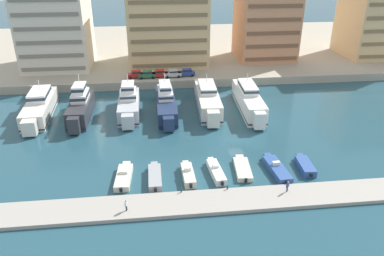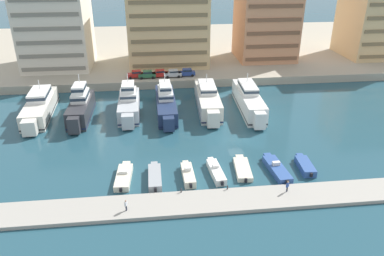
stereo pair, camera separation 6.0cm
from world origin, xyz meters
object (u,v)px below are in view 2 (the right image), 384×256
at_px(motorboat_grey_left, 155,177).
at_px(car_red_mid_left, 160,73).
at_px(yacht_ivory_far_left, 40,106).
at_px(pedestrian_mid_deck, 288,186).
at_px(yacht_charcoal_left, 81,107).
at_px(car_red_far_left, 136,74).
at_px(car_blue_center, 187,72).
at_px(yacht_silver_mid_left, 129,104).
at_px(motorboat_cream_mid_left, 188,174).
at_px(motorboat_cream_center, 242,168).
at_px(yacht_navy_center_left, 166,103).
at_px(motorboat_cream_far_left, 124,176).
at_px(car_silver_center_left, 173,73).
at_px(motorboat_blue_center_right, 276,169).
at_px(yacht_ivory_center, 208,99).
at_px(yacht_white_center_right, 249,100).
at_px(car_green_left, 147,74).
at_px(pedestrian_near_edge, 126,204).
at_px(motorboat_blue_mid_right, 305,166).
at_px(motorboat_white_center_left, 216,171).

relative_size(motorboat_grey_left, car_red_mid_left, 1.67).
relative_size(yacht_ivory_far_left, pedestrian_mid_deck, 12.17).
bearing_deg(car_red_mid_left, yacht_charcoal_left, -131.16).
xyz_separation_m(car_red_far_left, car_blue_center, (12.11, 0.03, 0.00)).
distance_m(yacht_silver_mid_left, motorboat_cream_mid_left, 26.19).
bearing_deg(motorboat_cream_center, yacht_navy_center_left, 113.56).
bearing_deg(yacht_navy_center_left, motorboat_cream_far_left, -106.91).
distance_m(yacht_silver_mid_left, car_silver_center_left, 19.25).
xyz_separation_m(yacht_ivory_far_left, car_blue_center, (30.51, 16.00, 0.95)).
bearing_deg(motorboat_cream_far_left, yacht_charcoal_left, 112.24).
bearing_deg(motorboat_blue_center_right, yacht_ivory_center, 104.54).
height_order(yacht_ivory_far_left, motorboat_cream_mid_left, yacht_ivory_far_left).
bearing_deg(yacht_white_center_right, motorboat_cream_center, -106.15).
height_order(yacht_navy_center_left, car_silver_center_left, yacht_navy_center_left).
xyz_separation_m(yacht_ivory_center, car_green_left, (-12.19, 15.66, 0.85)).
height_order(yacht_silver_mid_left, pedestrian_mid_deck, yacht_silver_mid_left).
distance_m(motorboat_blue_center_right, car_red_far_left, 46.48).
relative_size(yacht_white_center_right, pedestrian_near_edge, 13.09).
xyz_separation_m(motorboat_cream_mid_left, car_blue_center, (3.93, 41.49, 2.27)).
xyz_separation_m(yacht_ivory_center, car_red_far_left, (-14.83, 16.13, 0.85)).
distance_m(yacht_ivory_center, yacht_white_center_right, 8.30).
bearing_deg(yacht_navy_center_left, motorboat_cream_mid_left, -85.44).
bearing_deg(yacht_navy_center_left, car_silver_center_left, 81.40).
bearing_deg(yacht_charcoal_left, motorboat_cream_far_left, -67.76).
xyz_separation_m(pedestrian_near_edge, pedestrian_mid_deck, (21.09, 1.65, 0.04)).
bearing_deg(pedestrian_mid_deck, motorboat_cream_mid_left, 156.42).
xyz_separation_m(yacht_ivory_center, car_blue_center, (-2.72, 16.17, 0.85)).
height_order(yacht_charcoal_left, car_green_left, yacht_charcoal_left).
height_order(car_red_far_left, pedestrian_near_edge, car_red_far_left).
distance_m(yacht_navy_center_left, motorboat_blue_mid_right, 30.85).
height_order(motorboat_grey_left, car_blue_center, car_blue_center).
bearing_deg(motorboat_cream_mid_left, yacht_silver_mid_left, 110.67).
relative_size(yacht_navy_center_left, motorboat_cream_mid_left, 2.93).
bearing_deg(motorboat_cream_far_left, motorboat_blue_mid_right, -0.33).
relative_size(motorboat_grey_left, car_silver_center_left, 1.68).
height_order(yacht_ivory_far_left, motorboat_grey_left, yacht_ivory_far_left).
bearing_deg(yacht_navy_center_left, motorboat_cream_center, -66.44).
bearing_deg(motorboat_blue_center_right, motorboat_cream_mid_left, -178.98).
height_order(motorboat_blue_mid_right, pedestrian_mid_deck, pedestrian_mid_deck).
distance_m(yacht_ivory_far_left, motorboat_blue_mid_right, 50.78).
distance_m(motorboat_white_center_left, car_blue_center, 41.13).
xyz_separation_m(yacht_ivory_far_left, pedestrian_near_edge, (18.19, -32.69, -0.46)).
height_order(motorboat_cream_far_left, pedestrian_mid_deck, pedestrian_mid_deck).
distance_m(car_red_far_left, car_red_mid_left, 5.60).
bearing_deg(pedestrian_near_edge, motorboat_cream_mid_left, 40.60).
bearing_deg(car_blue_center, yacht_silver_mid_left, -127.68).
relative_size(motorboat_cream_far_left, car_green_left, 1.77).
relative_size(yacht_navy_center_left, motorboat_grey_left, 2.68).
bearing_deg(motorboat_grey_left, motorboat_cream_center, 4.86).
relative_size(car_green_left, car_blue_center, 0.99).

